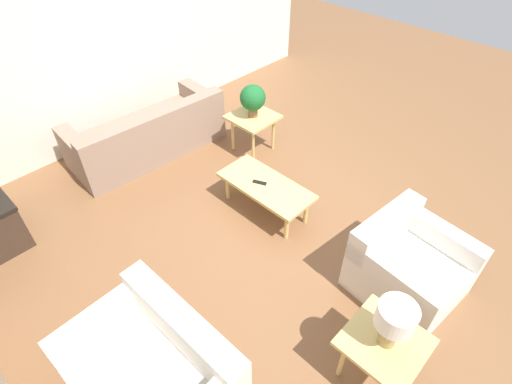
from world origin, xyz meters
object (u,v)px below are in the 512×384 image
(side_table_plant, at_px, (253,121))
(table_lamp, at_px, (395,320))
(armchair, at_px, (406,266))
(side_table_lamp, at_px, (383,346))
(loveseat, at_px, (156,373))
(coffee_table, at_px, (266,187))
(sofa, at_px, (149,135))
(potted_plant, at_px, (253,98))

(side_table_plant, bearing_deg, table_lamp, 151.59)
(armchair, height_order, table_lamp, table_lamp)
(side_table_lamp, bearing_deg, loveseat, 48.44)
(coffee_table, relative_size, side_table_lamp, 1.92)
(sofa, xyz_separation_m, armchair, (-3.67, -0.41, 0.02))
(loveseat, bearing_deg, sofa, 145.26)
(sofa, xyz_separation_m, loveseat, (-2.79, 1.86, 0.01))
(armchair, relative_size, side_table_lamp, 1.69)
(coffee_table, xyz_separation_m, table_lamp, (-1.99, 0.82, 0.48))
(table_lamp, bearing_deg, side_table_lamp, 0.00)
(potted_plant, bearing_deg, table_lamp, 151.59)
(side_table_plant, bearing_deg, armchair, 166.42)
(side_table_lamp, bearing_deg, side_table_plant, -28.41)
(potted_plant, relative_size, table_lamp, 1.01)
(loveseat, distance_m, coffee_table, 2.28)
(table_lamp, bearing_deg, loveseat, 48.44)
(side_table_plant, xyz_separation_m, side_table_lamp, (-2.97, 1.61, 0.00))
(armchair, bearing_deg, potted_plant, 82.14)
(armchair, xyz_separation_m, side_table_plant, (2.69, -0.65, 0.16))
(coffee_table, height_order, side_table_lamp, side_table_lamp)
(armchair, relative_size, table_lamp, 2.27)
(sofa, xyz_separation_m, side_table_plant, (-0.98, -1.06, 0.18))
(sofa, relative_size, potted_plant, 4.83)
(sofa, height_order, coffee_table, sofa)
(loveseat, height_order, table_lamp, table_lamp)
(table_lamp, bearing_deg, coffee_table, -22.30)
(side_table_lamp, xyz_separation_m, potted_plant, (2.97, -1.61, 0.34))
(loveseat, relative_size, table_lamp, 2.93)
(loveseat, bearing_deg, table_lamp, 47.32)
(loveseat, height_order, side_table_plant, loveseat)
(coffee_table, bearing_deg, side_table_plant, -38.84)
(sofa, height_order, loveseat, loveseat)
(potted_plant, bearing_deg, side_table_lamp, 151.59)
(loveseat, height_order, coffee_table, loveseat)
(table_lamp, bearing_deg, potted_plant, -28.41)
(sofa, distance_m, side_table_plant, 1.46)
(loveseat, distance_m, side_table_lamp, 1.76)
(side_table_plant, height_order, table_lamp, table_lamp)
(sofa, distance_m, table_lamp, 4.03)
(loveseat, bearing_deg, coffee_table, 110.14)
(sofa, bearing_deg, potted_plant, 141.29)
(sofa, xyz_separation_m, side_table_lamp, (-3.95, 0.54, 0.18))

